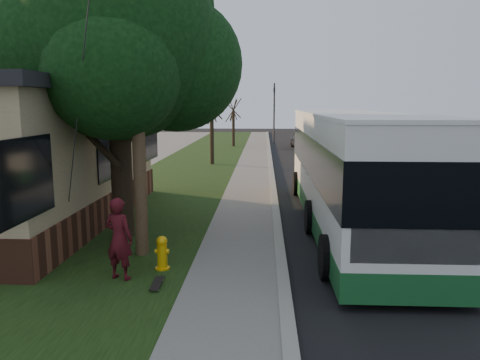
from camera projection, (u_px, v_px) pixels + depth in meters
name	position (u px, v px, depth m)	size (l,w,h in m)	color
ground	(282.00, 274.00, 10.07)	(120.00, 120.00, 0.00)	black
road	(368.00, 191.00, 19.72)	(8.00, 80.00, 0.01)	black
curb	(273.00, 188.00, 19.91)	(0.25, 80.00, 0.12)	gray
sidewalk	(250.00, 189.00, 19.97)	(2.00, 80.00, 0.08)	slate
grass_verge	(169.00, 188.00, 20.15)	(5.00, 80.00, 0.07)	black
fire_hydrant	(162.00, 253.00, 10.13)	(0.32, 0.32, 0.74)	#E7AA0C
utility_pole	(135.00, 58.00, 10.47)	(2.86, 3.21, 9.07)	#473321
leafy_tree	(119.00, 43.00, 12.06)	(6.30, 6.00, 7.80)	black
bare_tree_near	(212.00, 129.00, 27.64)	(1.38, 1.21, 4.31)	black
bare_tree_far	(233.00, 123.00, 39.47)	(1.38, 1.21, 4.03)	black
traffic_signal	(274.00, 109.00, 43.05)	(0.18, 0.22, 5.50)	#2D2D30
transit_bus	(352.00, 166.00, 13.90)	(2.87, 12.45, 3.37)	silver
skateboarder	(119.00, 239.00, 9.48)	(0.62, 0.41, 1.70)	#430D14
skateboard_main	(157.00, 283.00, 9.23)	(0.22, 0.74, 0.07)	black
distant_car	(303.00, 139.00, 38.56)	(1.74, 4.33, 1.48)	black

